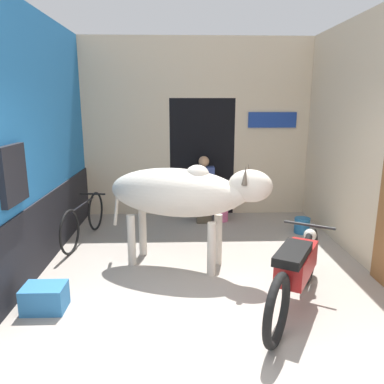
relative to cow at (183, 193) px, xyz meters
name	(u,v)px	position (x,y,z in m)	size (l,w,h in m)	color
ground_plane	(215,336)	(0.29, -1.62, -1.01)	(30.00, 30.00, 0.00)	#9E9389
wall_left_shopfront	(38,144)	(-1.95, 0.41, 0.61)	(0.25, 4.07, 3.35)	#236BAD
wall_back_with_doorway	(198,140)	(0.34, 2.74, 0.42)	(4.32, 0.93, 3.35)	beige
wall_right_with_door	(365,141)	(2.54, 0.37, 0.64)	(0.22, 4.07, 3.35)	beige
cow	(183,193)	(0.00, 0.00, 0.00)	(2.21, 1.21, 1.44)	beige
motorcycle_near	(296,269)	(1.18, -1.16, -0.55)	(1.13, 1.85, 0.80)	black
bicycle	(84,220)	(-1.57, 1.00, -0.67)	(0.44, 1.74, 0.68)	black
shopkeeper_seated	(204,188)	(0.41, 1.97, -0.38)	(0.39, 0.33, 1.22)	brown
plastic_stool	(222,210)	(0.74, 1.96, -0.80)	(0.35, 0.35, 0.39)	#DB6093
crate	(45,298)	(-1.48, -1.09, -0.87)	(0.44, 0.32, 0.28)	teal
bucket	(302,225)	(2.04, 1.24, -0.88)	(0.26, 0.26, 0.26)	#23669E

